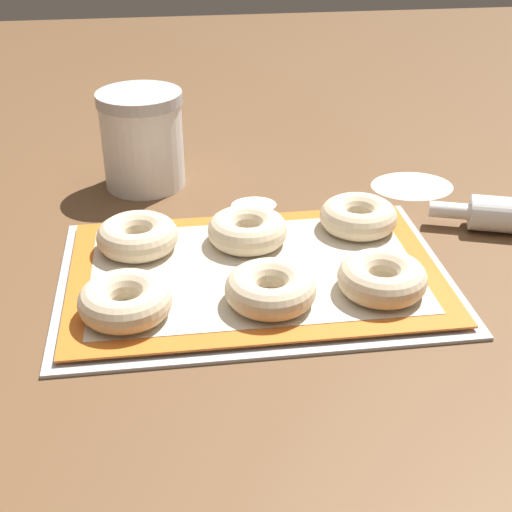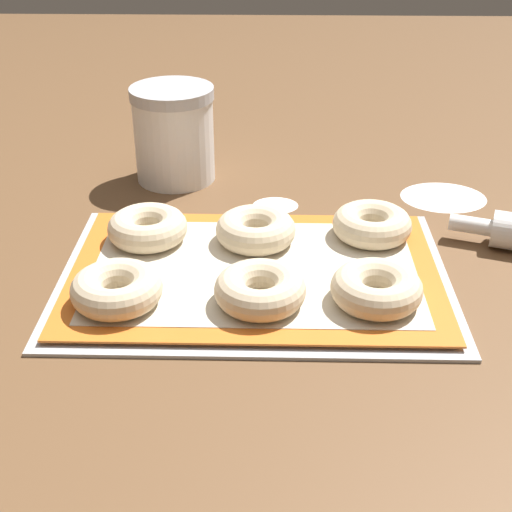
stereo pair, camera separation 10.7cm
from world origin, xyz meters
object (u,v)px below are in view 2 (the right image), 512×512
baking_tray (256,274)px  bagel_front_left (117,289)px  bagel_back_left (148,228)px  bagel_back_right (372,224)px  bagel_front_right (376,288)px  bagel_front_center (260,289)px  bagel_back_center (257,230)px  flour_canister (174,134)px

baking_tray → bagel_front_left: bagel_front_left is taller
bagel_back_left → bagel_back_right: (0.27, 0.01, 0.00)m
bagel_front_right → bagel_back_right: same height
bagel_front_left → bagel_front_right: bearing=1.5°
bagel_front_right → bagel_back_left: 0.29m
bagel_front_left → bagel_front_center: same height
bagel_back_center → flour_canister: bearing=120.2°
bagel_back_center → flour_canister: flour_canister is taller
baking_tray → bagel_front_left: bearing=-153.5°
bagel_back_center → bagel_back_right: bearing=7.0°
bagel_back_left → bagel_back_center: (0.13, -0.00, 0.00)m
baking_tray → bagel_front_right: (0.12, -0.06, 0.02)m
bagel_front_right → bagel_back_center: bearing=134.9°
baking_tray → bagel_front_center: bagel_front_center is taller
bagel_front_left → bagel_back_center: 0.19m
baking_tray → bagel_front_left: (-0.14, -0.07, 0.02)m
bagel_front_center → bagel_front_right: bearing=2.2°
baking_tray → bagel_back_center: bearing=89.9°
bagel_back_right → bagel_back_left: bearing=-176.8°
bagel_back_right → bagel_front_center: bearing=-131.8°
flour_canister → bagel_back_center: bearing=-59.8°
bagel_front_left → bagel_back_left: size_ratio=1.00×
bagel_back_left → bagel_back_center: 0.13m
bagel_front_center → bagel_back_left: bearing=135.8°
bagel_front_right → flour_canister: size_ratio=0.70×
baking_tray → bagel_front_center: (0.01, -0.07, 0.02)m
bagel_front_center → flour_canister: (-0.13, 0.34, 0.04)m
baking_tray → bagel_back_right: bagel_back_right is taller
baking_tray → flour_canister: bearing=114.1°
bagel_front_left → bagel_back_right: bearing=28.2°
bagel_front_right → bagel_back_right: size_ratio=1.00×
bagel_front_center → bagel_front_right: size_ratio=1.00×
bagel_front_left → bagel_back_left: bearing=85.4°
bagel_front_right → flour_canister: flour_canister is taller
bagel_front_right → flour_canister: (-0.25, 0.34, 0.04)m
bagel_front_right → bagel_back_center: 0.18m
flour_canister → bagel_front_left: bearing=-93.2°
bagel_front_center → bagel_front_right: same height
bagel_front_center → bagel_front_right: (0.12, 0.00, 0.00)m
bagel_back_right → flour_canister: flour_canister is taller
bagel_front_left → baking_tray: bearing=26.5°
bagel_back_left → flour_canister: size_ratio=0.70×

